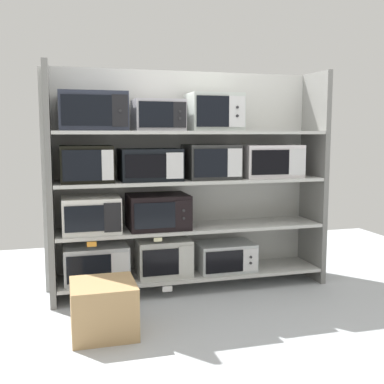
{
  "coord_description": "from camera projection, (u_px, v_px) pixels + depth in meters",
  "views": [
    {
      "loc": [
        -1.16,
        -4.12,
        1.44
      ],
      "look_at": [
        0.0,
        0.0,
        0.91
      ],
      "focal_mm": 44.11,
      "sensor_mm": 36.0,
      "label": 1
    }
  ],
  "objects": [
    {
      "name": "upright_left",
      "position": [
        49.0,
        185.0,
        3.97
      ],
      "size": [
        0.05,
        0.47,
        2.02
      ],
      "primitive_type": "cube",
      "color": "slate",
      "rests_on": "ground"
    },
    {
      "name": "price_tag_0",
      "position": [
        101.0,
        295.0,
        3.96
      ],
      "size": [
        0.08,
        0.0,
        0.05
      ],
      "primitive_type": "cube",
      "color": "beige"
    },
    {
      "name": "microwave_9",
      "position": [
        93.0,
        111.0,
        3.99
      ],
      "size": [
        0.56,
        0.43,
        0.33
      ],
      "color": "#272C39",
      "rests_on": "shelf_3"
    },
    {
      "name": "back_panel",
      "position": [
        185.0,
        178.0,
        4.55
      ],
      "size": [
        2.64,
        0.04,
        2.02
      ],
      "primitive_type": "cube",
      "color": "#B2B2AD",
      "rests_on": "ground"
    },
    {
      "name": "microwave_4",
      "position": [
        158.0,
        211.0,
        4.25
      ],
      "size": [
        0.54,
        0.44,
        0.31
      ],
      "color": "black",
      "rests_on": "shelf_1"
    },
    {
      "name": "price_tag_2",
      "position": [
        92.0,
        244.0,
        3.89
      ],
      "size": [
        0.08,
        0.0,
        0.04
      ],
      "primitive_type": "cube",
      "color": "orange"
    },
    {
      "name": "microwave_8",
      "position": [
        270.0,
        161.0,
        4.48
      ],
      "size": [
        0.57,
        0.38,
        0.31
      ],
      "color": "silver",
      "rests_on": "shelf_2"
    },
    {
      "name": "upright_right",
      "position": [
        314.0,
        177.0,
        4.64
      ],
      "size": [
        0.05,
        0.47,
        2.02
      ],
      "primitive_type": "cube",
      "color": "slate",
      "rests_on": "ground"
    },
    {
      "name": "ground",
      "position": [
        229.0,
        331.0,
        3.47
      ],
      "size": [
        6.44,
        6.0,
        0.02
      ],
      "primitive_type": "cube",
      "color": "#B2B7BC"
    },
    {
      "name": "shelf_0",
      "position": [
        192.0,
        274.0,
        4.41
      ],
      "size": [
        2.44,
        0.47,
        0.03
      ],
      "primitive_type": "cube",
      "color": "beige",
      "rests_on": "ground"
    },
    {
      "name": "shelf_2",
      "position": [
        192.0,
        181.0,
        4.3
      ],
      "size": [
        2.44,
        0.47,
        0.03
      ],
      "primitive_type": "cube",
      "color": "beige"
    },
    {
      "name": "microwave_5",
      "position": [
        86.0,
        164.0,
        4.03
      ],
      "size": [
        0.44,
        0.41,
        0.31
      ],
      "color": "black",
      "rests_on": "shelf_2"
    },
    {
      "name": "shipping_carton",
      "position": [
        103.0,
        308.0,
        3.39
      ],
      "size": [
        0.46,
        0.46,
        0.38
      ],
      "primitive_type": "cube",
      "color": "tan",
      "rests_on": "ground"
    },
    {
      "name": "microwave_3",
      "position": [
        91.0,
        214.0,
        4.09
      ],
      "size": [
        0.49,
        0.42,
        0.31
      ],
      "color": "silver",
      "rests_on": "shelf_1"
    },
    {
      "name": "microwave_0",
      "position": [
        96.0,
        263.0,
        4.15
      ],
      "size": [
        0.56,
        0.37,
        0.31
      ],
      "color": "#B5B9BD",
      "rests_on": "shelf_0"
    },
    {
      "name": "microwave_6",
      "position": [
        150.0,
        165.0,
        4.18
      ],
      "size": [
        0.53,
        0.39,
        0.28
      ],
      "color": "black",
      "rests_on": "shelf_2"
    },
    {
      "name": "microwave_11",
      "position": [
        214.0,
        112.0,
        4.28
      ],
      "size": [
        0.47,
        0.39,
        0.34
      ],
      "color": "#B5BEB7",
      "rests_on": "shelf_3"
    },
    {
      "name": "microwave_7",
      "position": [
        211.0,
        162.0,
        4.33
      ],
      "size": [
        0.47,
        0.4,
        0.31
      ],
      "color": "#2C2D2C",
      "rests_on": "shelf_2"
    },
    {
      "name": "price_tag_3",
      "position": [
        158.0,
        240.0,
        4.03
      ],
      "size": [
        0.07,
        0.0,
        0.03
      ],
      "primitive_type": "cube",
      "color": "beige"
    },
    {
      "name": "microwave_1",
      "position": [
        163.0,
        257.0,
        4.31
      ],
      "size": [
        0.49,
        0.37,
        0.33
      ],
      "color": "beige",
      "rests_on": "shelf_0"
    },
    {
      "name": "microwave_2",
      "position": [
        225.0,
        256.0,
        4.48
      ],
      "size": [
        0.54,
        0.39,
        0.26
      ],
      "color": "#B5BABB",
      "rests_on": "shelf_0"
    },
    {
      "name": "price_tag_1",
      "position": [
        167.0,
        289.0,
        4.11
      ],
      "size": [
        0.09,
        0.0,
        0.05
      ],
      "primitive_type": "cube",
      "color": "white"
    },
    {
      "name": "shelf_3",
      "position": [
        192.0,
        133.0,
        4.25
      ],
      "size": [
        2.44,
        0.47,
        0.03
      ],
      "primitive_type": "cube",
      "color": "beige"
    },
    {
      "name": "shelf_1",
      "position": [
        192.0,
        228.0,
        4.36
      ],
      "size": [
        2.44,
        0.47,
        0.03
      ],
      "primitive_type": "cube",
      "color": "beige"
    },
    {
      "name": "microwave_10",
      "position": [
        158.0,
        115.0,
        4.14
      ],
      "size": [
        0.43,
        0.38,
        0.27
      ],
      "color": "#B6B3BB",
      "rests_on": "shelf_3"
    }
  ]
}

